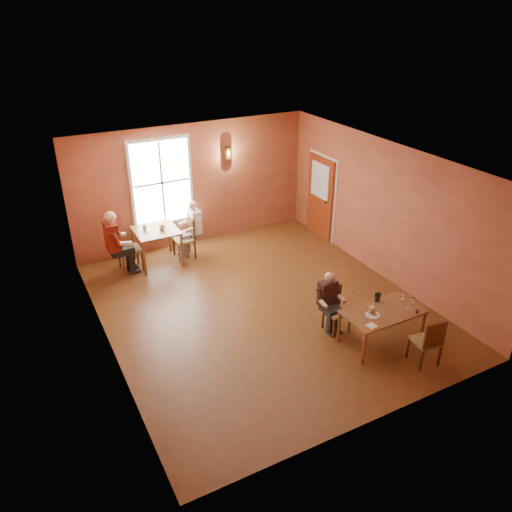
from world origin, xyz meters
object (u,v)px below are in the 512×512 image
chair_diner_white (184,238)px  chair_diner_maroon (129,248)px  chair_diner_main (337,311)px  diner_maroon (127,240)px  diner_main (338,306)px  main_table (381,326)px  second_table (158,246)px  chair_empty (426,340)px  diner_white (184,232)px

chair_diner_white → chair_diner_maroon: (-1.30, 0.00, 0.03)m
chair_diner_main → diner_maroon: bearing=-56.2°
diner_main → chair_diner_white: size_ratio=1.13×
main_table → second_table: size_ratio=1.45×
chair_diner_main → chair_diner_white: size_ratio=0.88×
diner_main → second_table: 4.68m
diner_main → main_table: bearing=128.9°
chair_empty → chair_diner_white: (-2.22, 5.59, 0.04)m
diner_main → second_table: size_ratio=1.16×
chair_diner_maroon → chair_diner_main: bearing=33.5°
second_table → chair_empty: bearing=-62.8°
chair_empty → second_table: (-2.87, 5.59, -0.03)m
chair_diner_maroon → diner_maroon: diner_maroon is taller
diner_main → chair_diner_main: bearing=-90.0°
chair_diner_white → chair_diner_maroon: size_ratio=0.93×
chair_diner_white → diner_maroon: bearing=90.0°
main_table → chair_diner_white: (-1.95, 4.80, 0.17)m
diner_white → chair_diner_maroon: size_ratio=1.23×
main_table → diner_white: size_ratio=1.08×
diner_white → chair_diner_maroon: 1.34m
diner_maroon → diner_main: bearing=33.6°
diner_main → chair_diner_maroon: 5.00m
chair_diner_main → chair_diner_white: 4.39m
diner_main → diner_maroon: (-2.78, 4.18, 0.18)m
diner_maroon → diner_white: bearing=90.0°
diner_main → chair_diner_maroon: size_ratio=1.05×
second_table → chair_diner_white: bearing=0.0°
second_table → diner_white: (0.68, 0.00, 0.23)m
diner_white → diner_maroon: 1.36m
main_table → chair_diner_maroon: chair_diner_maroon is taller
main_table → second_table: second_table is taller
chair_diner_main → chair_diner_maroon: 4.98m
diner_white → chair_diner_maroon: bearing=90.0°
chair_diner_main → diner_main: 0.13m
diner_main → chair_empty: (0.77, -1.41, -0.10)m
main_table → chair_empty: bearing=-71.0°
second_table → chair_diner_maroon: (-0.65, 0.00, 0.10)m
chair_diner_main → chair_diner_white: bearing=-70.8°
chair_empty → chair_diner_white: chair_diner_white is taller
chair_diner_maroon → second_table: bearing=90.0°
main_table → diner_maroon: size_ratio=0.95×
chair_diner_white → diner_maroon: 1.35m
chair_diner_white → main_table: bearing=-157.9°
diner_white → second_table: bearing=90.0°
diner_main → chair_diner_white: (-1.45, 4.18, -0.06)m
diner_main → diner_maroon: diner_maroon is taller
diner_main → second_table: diner_main is taller
chair_empty → chair_diner_maroon: 6.61m
chair_empty → diner_white: size_ratio=0.70×
chair_diner_main → diner_white: 4.39m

